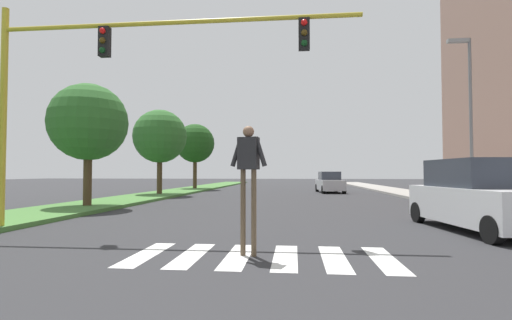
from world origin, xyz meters
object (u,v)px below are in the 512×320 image
(tree_far, at_px, (160,137))
(street_lamp_right, at_px, (468,106))
(traffic_light_gantry, at_px, (105,68))
(tree_mid, at_px, (88,123))
(pedestrian_performer, at_px, (248,169))
(suv_crossing, at_px, (478,197))
(tree_distant, at_px, (195,144))
(sedan_midblock, at_px, (330,183))

(tree_far, xyz_separation_m, street_lamp_right, (17.07, -7.51, 0.48))
(tree_far, xyz_separation_m, traffic_light_gantry, (4.27, -15.55, 0.28))
(tree_far, relative_size, street_lamp_right, 0.78)
(tree_mid, relative_size, pedestrian_performer, 2.17)
(traffic_light_gantry, relative_size, suv_crossing, 2.04)
(tree_distant, height_order, sedan_midblock, tree_distant)
(tree_mid, bearing_deg, tree_far, 90.98)
(suv_crossing, relative_size, sedan_midblock, 1.14)
(traffic_light_gantry, bearing_deg, pedestrian_performer, -28.85)
(traffic_light_gantry, height_order, pedestrian_performer, traffic_light_gantry)
(traffic_light_gantry, xyz_separation_m, suv_crossing, (10.06, 1.40, -3.46))
(tree_mid, distance_m, street_lamp_right, 17.02)
(tree_far, relative_size, sedan_midblock, 1.39)
(traffic_light_gantry, bearing_deg, sedan_midblock, 69.45)
(suv_crossing, bearing_deg, traffic_light_gantry, -172.09)
(tree_far, xyz_separation_m, tree_distant, (0.00, 9.20, 0.24))
(traffic_light_gantry, relative_size, street_lamp_right, 1.30)
(tree_mid, distance_m, tree_distant, 18.48)
(tree_mid, distance_m, tree_far, 9.28)
(tree_distant, bearing_deg, street_lamp_right, -44.38)
(suv_crossing, bearing_deg, street_lamp_right, 67.53)
(tree_far, height_order, street_lamp_right, street_lamp_right)
(traffic_light_gantry, relative_size, sedan_midblock, 2.32)
(traffic_light_gantry, height_order, street_lamp_right, street_lamp_right)
(tree_distant, xyz_separation_m, sedan_midblock, (12.13, -3.78, -3.57))
(tree_mid, xyz_separation_m, suv_crossing, (14.16, -4.88, -2.90))
(street_lamp_right, xyz_separation_m, pedestrian_performer, (-8.64, -10.34, -2.93))
(tree_mid, bearing_deg, sedan_midblock, 50.83)
(tree_distant, xyz_separation_m, suv_crossing, (14.32, -23.35, -3.42))
(tree_mid, relative_size, traffic_light_gantry, 0.55)
(street_lamp_right, bearing_deg, tree_mid, -174.03)
(traffic_light_gantry, bearing_deg, suv_crossing, 7.91)
(tree_distant, xyz_separation_m, pedestrian_performer, (8.43, -27.04, -2.69))
(tree_mid, bearing_deg, suv_crossing, -19.01)
(tree_mid, distance_m, suv_crossing, 15.26)
(tree_far, bearing_deg, traffic_light_gantry, -74.66)
(tree_distant, distance_m, traffic_light_gantry, 25.12)
(pedestrian_performer, bearing_deg, traffic_light_gantry, 151.15)
(tree_distant, xyz_separation_m, traffic_light_gantry, (4.26, -24.75, 0.04))
(street_lamp_right, height_order, sedan_midblock, street_lamp_right)
(tree_distant, height_order, pedestrian_performer, tree_distant)
(tree_far, bearing_deg, tree_mid, -89.02)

